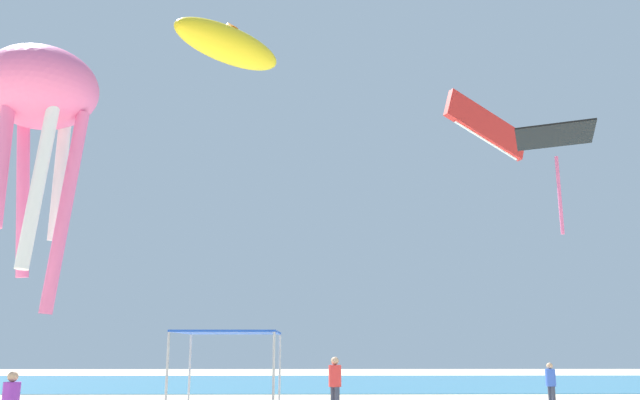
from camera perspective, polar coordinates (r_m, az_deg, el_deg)
ocean_strip at (r=42.56m, az=0.73°, el=-15.69°), size 110.00×21.28×0.03m
canopy_tent at (r=19.80m, az=-7.95°, el=-11.69°), size 2.91×3.38×2.62m
person_leftmost at (r=26.97m, az=19.54°, el=-14.67°), size 0.38×0.42×1.59m
person_central at (r=23.20m, az=1.32°, el=-15.44°), size 0.44×0.46×1.84m
kite_octopus_pink at (r=20.10m, az=-23.36°, el=7.95°), size 4.21×4.21×7.45m
kite_inflatable_yellow at (r=23.98m, az=-8.04°, el=13.32°), size 4.31×4.27×1.83m
kite_parafoil_red at (r=32.20m, az=14.34°, el=6.27°), size 4.50×2.56×2.99m
kite_diamond_black at (r=26.81m, az=19.88°, el=4.89°), size 3.64×3.64×3.94m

